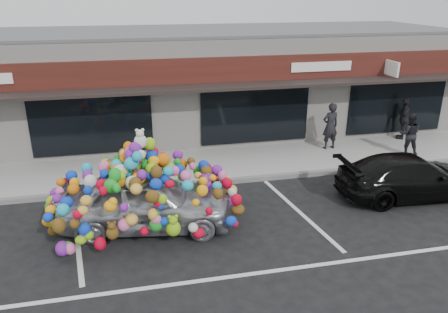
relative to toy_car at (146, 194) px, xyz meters
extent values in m
plane|color=black|center=(1.40, -0.29, -0.94)|extent=(90.00, 90.00, 0.00)
cube|color=silver|center=(1.40, 8.21, 1.16)|extent=(24.00, 6.00, 4.20)
cube|color=#59595B|center=(1.40, 8.21, 3.31)|extent=(24.00, 6.00, 0.12)
cube|color=#3A170F|center=(1.40, 5.13, 2.21)|extent=(24.00, 0.18, 0.90)
cube|color=black|center=(1.40, 4.61, 1.71)|extent=(24.00, 1.20, 0.10)
cube|color=white|center=(9.60, 4.66, 2.11)|extent=(0.08, 0.95, 0.55)
cube|color=white|center=(6.90, 5.01, 2.21)|extent=(2.40, 0.04, 0.35)
cube|color=black|center=(-1.60, 5.18, 0.51)|extent=(4.20, 0.12, 2.30)
cube|color=black|center=(4.40, 5.18, 0.51)|extent=(4.20, 0.12, 2.30)
cube|color=black|center=(10.40, 5.18, 0.51)|extent=(4.20, 0.12, 2.30)
cube|color=#979792|center=(1.40, 3.71, -0.86)|extent=(26.00, 3.00, 0.15)
cube|color=slate|center=(1.40, 2.21, -0.86)|extent=(26.00, 0.18, 0.16)
cube|color=silver|center=(-1.80, -0.09, -0.93)|extent=(0.73, 4.37, 0.01)
cube|color=silver|center=(4.20, -0.09, -0.93)|extent=(0.73, 4.37, 0.01)
cube|color=silver|center=(3.40, -2.59, -0.93)|extent=(14.00, 0.12, 0.01)
imported|color=#A3A7AE|center=(0.00, 0.00, -0.18)|extent=(2.48, 4.68, 1.52)
ellipsoid|color=red|center=(0.00, 0.00, 1.15)|extent=(1.62, 2.06, 1.14)
sphere|color=#E8B60F|center=(1.56, -0.15, 0.15)|extent=(0.34, 0.34, 0.34)
sphere|color=blue|center=(0.60, -0.97, -0.39)|extent=(0.36, 0.36, 0.36)
sphere|color=green|center=(-0.80, 0.97, -0.34)|extent=(0.30, 0.30, 0.30)
sphere|color=#F970C6|center=(0.00, 0.00, 1.67)|extent=(0.32, 0.32, 0.32)
sphere|color=#ECA80A|center=(-1.34, 0.10, 0.16)|extent=(0.30, 0.30, 0.30)
imported|color=black|center=(7.80, 0.16, -0.30)|extent=(1.97, 4.48, 1.28)
imported|color=black|center=(7.09, 4.23, 0.10)|extent=(0.69, 0.49, 1.77)
imported|color=black|center=(9.64, 3.01, 0.00)|extent=(0.94, 0.86, 1.56)
imported|color=#2A272D|center=(10.51, 4.71, 0.04)|extent=(1.02, 0.91, 1.66)
camera|label=1|loc=(-0.19, -10.31, 4.92)|focal=35.00mm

